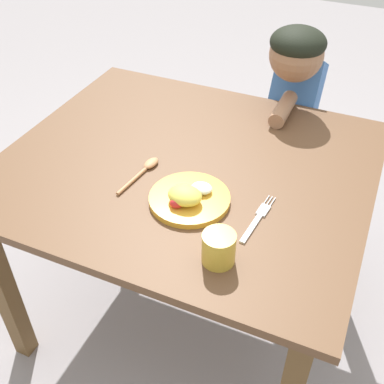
{
  "coord_description": "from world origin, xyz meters",
  "views": [
    {
      "loc": [
        0.49,
        -1.06,
        1.58
      ],
      "look_at": [
        0.08,
        -0.15,
        0.75
      ],
      "focal_mm": 44.43,
      "sensor_mm": 36.0,
      "label": 1
    }
  ],
  "objects_px": {
    "drinking_cup": "(219,248)",
    "plate": "(189,197)",
    "fork": "(257,219)",
    "spoon": "(145,169)",
    "person": "(290,127)"
  },
  "relations": [
    {
      "from": "fork",
      "to": "drinking_cup",
      "type": "distance_m",
      "value": 0.18
    },
    {
      "from": "spoon",
      "to": "drinking_cup",
      "type": "distance_m",
      "value": 0.41
    },
    {
      "from": "drinking_cup",
      "to": "fork",
      "type": "bearing_deg",
      "value": 75.92
    },
    {
      "from": "fork",
      "to": "person",
      "type": "relative_size",
      "value": 0.2
    },
    {
      "from": "fork",
      "to": "drinking_cup",
      "type": "relative_size",
      "value": 2.47
    },
    {
      "from": "plate",
      "to": "spoon",
      "type": "relative_size",
      "value": 1.14
    },
    {
      "from": "spoon",
      "to": "drinking_cup",
      "type": "height_order",
      "value": "drinking_cup"
    },
    {
      "from": "drinking_cup",
      "to": "person",
      "type": "relative_size",
      "value": 0.08
    },
    {
      "from": "drinking_cup",
      "to": "plate",
      "type": "bearing_deg",
      "value": 132.38
    },
    {
      "from": "fork",
      "to": "person",
      "type": "height_order",
      "value": "person"
    },
    {
      "from": "plate",
      "to": "drinking_cup",
      "type": "height_order",
      "value": "drinking_cup"
    },
    {
      "from": "fork",
      "to": "drinking_cup",
      "type": "height_order",
      "value": "drinking_cup"
    },
    {
      "from": "person",
      "to": "spoon",
      "type": "bearing_deg",
      "value": 66.14
    },
    {
      "from": "drinking_cup",
      "to": "person",
      "type": "distance_m",
      "value": 0.91
    },
    {
      "from": "plate",
      "to": "drinking_cup",
      "type": "distance_m",
      "value": 0.22
    }
  ]
}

